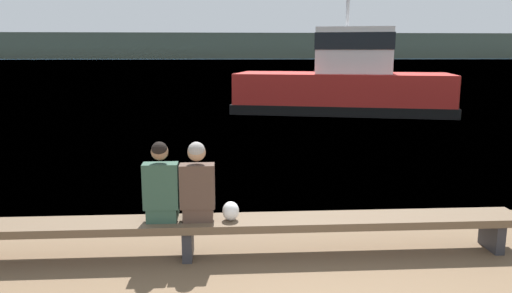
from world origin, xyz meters
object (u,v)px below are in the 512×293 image
bench_main (188,226)px  person_right (197,186)px  person_left (161,187)px  tugboat_red (344,86)px  shopping_bag (231,211)px

bench_main → person_right: size_ratio=8.51×
person_left → tugboat_red: 15.93m
person_right → tugboat_red: (5.41, 14.81, 0.20)m
person_left → bench_main: bearing=-1.7°
person_left → tugboat_red: (5.85, 14.81, 0.20)m
bench_main → tugboat_red: size_ratio=0.89×
shopping_bag → bench_main: bearing=176.9°
bench_main → shopping_bag: shopping_bag is taller
person_left → tugboat_red: tugboat_red is taller
bench_main → shopping_bag: size_ratio=35.62×
bench_main → tugboat_red: tugboat_red is taller
person_right → person_left: bearing=179.9°
tugboat_red → person_left: bearing=172.9°
person_left → shopping_bag: bearing=-2.6°
shopping_bag → person_left: bearing=177.4°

